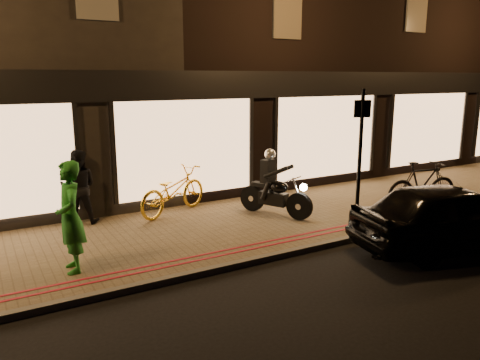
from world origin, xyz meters
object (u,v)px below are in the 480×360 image
at_px(motorcycle, 274,190).
at_px(person_green, 70,217).
at_px(sign_post, 360,154).
at_px(parked_car, 450,216).
at_px(bicycle_gold, 173,191).

xyz_separation_m(motorcycle, person_green, (-4.80, -1.05, 0.33)).
bearing_deg(person_green, sign_post, 82.77).
bearing_deg(sign_post, parked_car, -53.43).
relative_size(sign_post, person_green, 1.58).
distance_m(sign_post, bicycle_gold, 4.45).
bearing_deg(bicycle_gold, sign_post, -163.44).
distance_m(motorcycle, sign_post, 2.33).
bearing_deg(bicycle_gold, motorcycle, -148.06).
xyz_separation_m(motorcycle, bicycle_gold, (-2.02, 1.32, -0.06)).
xyz_separation_m(motorcycle, parked_car, (1.91, -3.36, -0.06)).
height_order(sign_post, bicycle_gold, sign_post).
bearing_deg(sign_post, person_green, 171.36).
distance_m(person_green, parked_car, 7.10).
bearing_deg(parked_car, bicycle_gold, 51.76).
relative_size(person_green, parked_car, 0.48).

